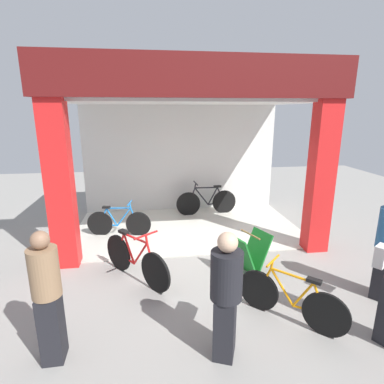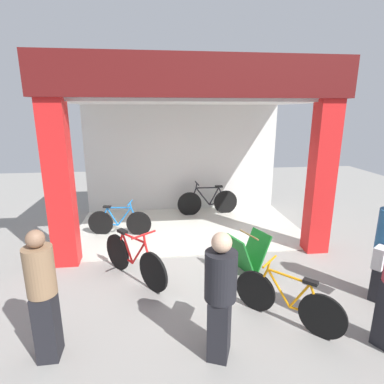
{
  "view_description": "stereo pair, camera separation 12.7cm",
  "coord_description": "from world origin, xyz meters",
  "px_view_note": "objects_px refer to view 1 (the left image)",
  "views": [
    {
      "loc": [
        -0.89,
        -5.69,
        2.89
      ],
      "look_at": [
        0.0,
        0.8,
        1.15
      ],
      "focal_mm": 28.8,
      "sensor_mm": 36.0,
      "label": 1
    },
    {
      "loc": [
        -0.76,
        -5.71,
        2.89
      ],
      "look_at": [
        0.0,
        0.8,
        1.15
      ],
      "focal_mm": 28.8,
      "sensor_mm": 36.0,
      "label": 2
    }
  ],
  "objects_px": {
    "bicycle_inside_0": "(207,202)",
    "sandwich_board_sign": "(249,253)",
    "bicycle_parked_1": "(290,299)",
    "pedestrian_2": "(226,293)",
    "bicycle_parked_0": "(135,260)",
    "pedestrian_1": "(48,297)",
    "bicycle_inside_1": "(119,223)"
  },
  "relations": [
    {
      "from": "bicycle_inside_0",
      "to": "sandwich_board_sign",
      "type": "relative_size",
      "value": 2.18
    },
    {
      "from": "bicycle_parked_1",
      "to": "sandwich_board_sign",
      "type": "bearing_deg",
      "value": 95.72
    },
    {
      "from": "pedestrian_2",
      "to": "bicycle_parked_0",
      "type": "bearing_deg",
      "value": 121.31
    },
    {
      "from": "bicycle_parked_0",
      "to": "pedestrian_1",
      "type": "bearing_deg",
      "value": -118.17
    },
    {
      "from": "bicycle_inside_0",
      "to": "bicycle_parked_0",
      "type": "bearing_deg",
      "value": -119.47
    },
    {
      "from": "bicycle_inside_1",
      "to": "pedestrian_2",
      "type": "distance_m",
      "value": 4.27
    },
    {
      "from": "sandwich_board_sign",
      "to": "pedestrian_2",
      "type": "bearing_deg",
      "value": -115.97
    },
    {
      "from": "pedestrian_1",
      "to": "bicycle_parked_1",
      "type": "bearing_deg",
      "value": 4.82
    },
    {
      "from": "bicycle_inside_0",
      "to": "sandwich_board_sign",
      "type": "distance_m",
      "value": 3.32
    },
    {
      "from": "bicycle_inside_0",
      "to": "bicycle_inside_1",
      "type": "bearing_deg",
      "value": -151.8
    },
    {
      "from": "sandwich_board_sign",
      "to": "pedestrian_1",
      "type": "bearing_deg",
      "value": -150.54
    },
    {
      "from": "bicycle_inside_0",
      "to": "sandwich_board_sign",
      "type": "bearing_deg",
      "value": -86.89
    },
    {
      "from": "pedestrian_1",
      "to": "pedestrian_2",
      "type": "xyz_separation_m",
      "value": [
        2.04,
        -0.2,
        -0.01
      ]
    },
    {
      "from": "bicycle_parked_1",
      "to": "pedestrian_1",
      "type": "height_order",
      "value": "pedestrian_1"
    },
    {
      "from": "bicycle_inside_0",
      "to": "bicycle_parked_0",
      "type": "xyz_separation_m",
      "value": [
        -1.86,
        -3.3,
        0.0
      ]
    },
    {
      "from": "pedestrian_1",
      "to": "bicycle_parked_0",
      "type": "bearing_deg",
      "value": 61.83
    },
    {
      "from": "pedestrian_1",
      "to": "bicycle_inside_0",
      "type": "bearing_deg",
      "value": 60.96
    },
    {
      "from": "bicycle_inside_0",
      "to": "pedestrian_2",
      "type": "bearing_deg",
      "value": -97.98
    },
    {
      "from": "bicycle_inside_1",
      "to": "sandwich_board_sign",
      "type": "xyz_separation_m",
      "value": [
        2.52,
        -2.06,
        0.05
      ]
    },
    {
      "from": "pedestrian_1",
      "to": "pedestrian_2",
      "type": "relative_size",
      "value": 1.02
    },
    {
      "from": "bicycle_parked_0",
      "to": "pedestrian_1",
      "type": "height_order",
      "value": "pedestrian_1"
    },
    {
      "from": "sandwich_board_sign",
      "to": "pedestrian_1",
      "type": "xyz_separation_m",
      "value": [
        -2.94,
        -1.66,
        0.46
      ]
    },
    {
      "from": "bicycle_inside_0",
      "to": "pedestrian_1",
      "type": "distance_m",
      "value": 5.71
    },
    {
      "from": "bicycle_inside_1",
      "to": "pedestrian_1",
      "type": "xyz_separation_m",
      "value": [
        -0.43,
        -3.72,
        0.51
      ]
    },
    {
      "from": "sandwich_board_sign",
      "to": "pedestrian_1",
      "type": "distance_m",
      "value": 3.41
    },
    {
      "from": "bicycle_parked_1",
      "to": "pedestrian_2",
      "type": "distance_m",
      "value": 1.24
    },
    {
      "from": "bicycle_inside_0",
      "to": "bicycle_parked_0",
      "type": "relative_size",
      "value": 1.26
    },
    {
      "from": "bicycle_parked_1",
      "to": "pedestrian_1",
      "type": "xyz_separation_m",
      "value": [
        -3.08,
        -0.26,
        0.49
      ]
    },
    {
      "from": "pedestrian_2",
      "to": "bicycle_inside_1",
      "type": "bearing_deg",
      "value": 112.36
    },
    {
      "from": "bicycle_inside_1",
      "to": "bicycle_parked_1",
      "type": "bearing_deg",
      "value": -52.5
    },
    {
      "from": "bicycle_inside_0",
      "to": "bicycle_parked_1",
      "type": "height_order",
      "value": "bicycle_inside_0"
    },
    {
      "from": "pedestrian_2",
      "to": "bicycle_inside_0",
      "type": "bearing_deg",
      "value": 82.02
    }
  ]
}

